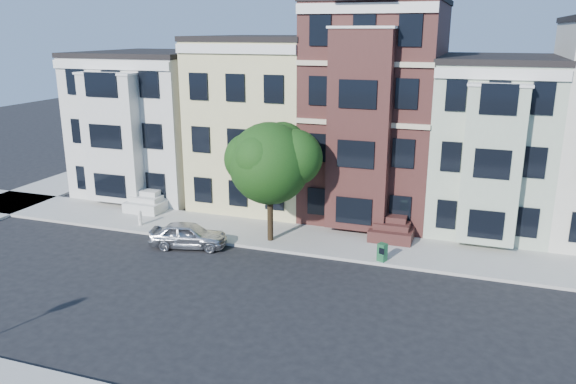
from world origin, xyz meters
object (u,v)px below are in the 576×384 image
at_px(parked_car, 188,235).
at_px(street_tree, 270,169).
at_px(fire_hydrant, 140,219).
at_px(newspaper_box, 382,252).

bearing_deg(parked_car, street_tree, -74.88).
bearing_deg(fire_hydrant, street_tree, 1.73).
height_order(street_tree, parked_car, street_tree).
bearing_deg(fire_hydrant, parked_car, -23.57).
height_order(street_tree, newspaper_box, street_tree).
xyz_separation_m(parked_car, fire_hydrant, (-4.00, 1.74, -0.18)).
relative_size(parked_car, fire_hydrant, 5.83).
relative_size(street_tree, fire_hydrant, 11.41).
height_order(street_tree, fire_hydrant, street_tree).
bearing_deg(newspaper_box, fire_hydrant, -158.12).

